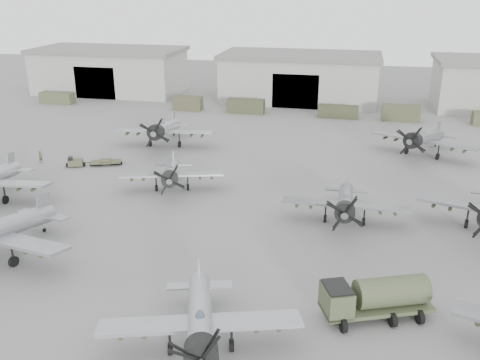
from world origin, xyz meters
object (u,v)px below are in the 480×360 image
object	(u,v)px
aircraft_far_1	(423,139)
fuel_tanker	(376,296)
aircraft_far_0	(164,129)
tug_trailer	(87,162)
aircraft_mid_2	(346,203)
aircraft_mid_1	(171,173)
ground_crew	(41,157)
aircraft_near_1	(200,322)

from	to	relation	value
aircraft_far_1	fuel_tanker	world-z (taller)	aircraft_far_1
aircraft_far_0	aircraft_far_1	size ratio (longest dim) A/B	1.05
aircraft_far_1	tug_trailer	size ratio (longest dim) A/B	2.08
aircraft_mid_2	tug_trailer	bearing A→B (deg)	161.95
aircraft_mid_1	ground_crew	bearing A→B (deg)	147.56
aircraft_mid_1	aircraft_far_1	distance (m)	32.77
aircraft_near_1	aircraft_mid_1	xyz separation A→B (m)	(-10.54, 25.01, -0.22)
fuel_tanker	ground_crew	bearing A→B (deg)	126.32
aircraft_far_0	aircraft_far_1	bearing A→B (deg)	-1.31
aircraft_far_0	aircraft_mid_1	bearing A→B (deg)	-73.56
aircraft_near_1	aircraft_mid_1	world-z (taller)	aircraft_near_1
aircraft_near_1	aircraft_far_0	bearing A→B (deg)	95.58
aircraft_mid_2	aircraft_far_0	size ratio (longest dim) A/B	0.85
tug_trailer	ground_crew	distance (m)	6.18
aircraft_far_0	tug_trailer	xyz separation A→B (m)	(-6.47, -9.57, -2.00)
aircraft_mid_1	aircraft_mid_2	bearing A→B (deg)	-30.22
aircraft_mid_2	ground_crew	size ratio (longest dim) A/B	7.41
aircraft_mid_2	aircraft_far_0	xyz separation A→B (m)	(-24.72, 19.59, 0.34)
aircraft_mid_2	aircraft_far_1	size ratio (longest dim) A/B	0.90
tug_trailer	ground_crew	bearing A→B (deg)	159.96
aircraft_mid_2	aircraft_far_1	world-z (taller)	aircraft_far_1
tug_trailer	ground_crew	size ratio (longest dim) A/B	3.98
aircraft_far_0	aircraft_far_1	distance (m)	33.80
aircraft_far_1	tug_trailer	bearing A→B (deg)	-138.37
aircraft_mid_1	tug_trailer	xyz separation A→B (m)	(-12.81, 5.54, -1.56)
fuel_tanker	tug_trailer	world-z (taller)	fuel_tanker
tug_trailer	aircraft_mid_2	bearing A→B (deg)	-39.02
aircraft_far_0	aircraft_far_1	world-z (taller)	aircraft_far_0
aircraft_far_0	fuel_tanker	size ratio (longest dim) A/B	1.76
aircraft_mid_2	tug_trailer	size ratio (longest dim) A/B	1.86
aircraft_mid_1	aircraft_far_0	distance (m)	16.40
aircraft_near_1	ground_crew	bearing A→B (deg)	116.89
fuel_tanker	aircraft_far_1	bearing A→B (deg)	57.79
aircraft_mid_2	ground_crew	bearing A→B (deg)	164.93
aircraft_far_0	ground_crew	bearing A→B (deg)	-148.83
aircraft_mid_2	tug_trailer	distance (m)	32.80
tug_trailer	aircraft_near_1	bearing A→B (deg)	-73.83
aircraft_near_1	tug_trailer	world-z (taller)	aircraft_near_1
ground_crew	aircraft_mid_2	bearing A→B (deg)	-88.30
aircraft_far_0	aircraft_far_1	xyz separation A→B (m)	(33.67, 2.96, -0.05)
fuel_tanker	ground_crew	size ratio (longest dim) A/B	4.95
fuel_tanker	ground_crew	world-z (taller)	fuel_tanker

